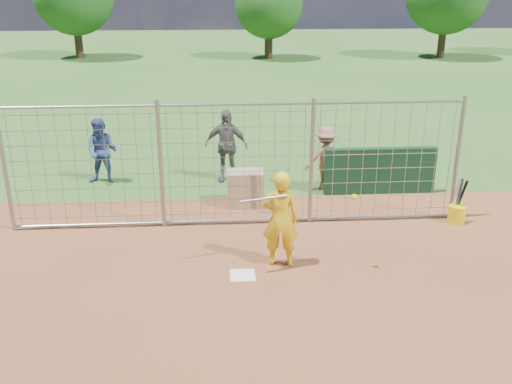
{
  "coord_description": "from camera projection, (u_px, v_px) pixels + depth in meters",
  "views": [
    {
      "loc": [
        -0.37,
        -8.8,
        4.76
      ],
      "look_at": [
        0.3,
        0.8,
        1.15
      ],
      "focal_mm": 40.0,
      "sensor_mm": 36.0,
      "label": 1
    }
  ],
  "objects": [
    {
      "name": "bucket_with_bats",
      "position": [
        457.0,
        212.0,
        11.77
      ],
      "size": [
        0.34,
        0.39,
        0.97
      ],
      "color": "yellow",
      "rests_on": "ground"
    },
    {
      "name": "home_plate",
      "position": [
        243.0,
        275.0,
        9.72
      ],
      "size": [
        0.43,
        0.43,
        0.02
      ],
      "primitive_type": "cube",
      "color": "silver",
      "rests_on": "ground"
    },
    {
      "name": "bystander_a",
      "position": [
        102.0,
        151.0,
        13.9
      ],
      "size": [
        0.86,
        0.71,
        1.62
      ],
      "primitive_type": "imported",
      "rotation": [
        0.0,
        0.0,
        -0.13
      ],
      "color": "navy",
      "rests_on": "ground"
    },
    {
      "name": "ground",
      "position": [
        242.0,
        270.0,
        9.91
      ],
      "size": [
        100.0,
        100.0,
        0.0
      ],
      "primitive_type": "plane",
      "color": "#2D591E",
      "rests_on": "ground"
    },
    {
      "name": "equipment_bin",
      "position": [
        245.0,
        188.0,
        12.62
      ],
      "size": [
        0.8,
        0.55,
        0.8
      ],
      "primitive_type": "cube",
      "rotation": [
        0.0,
        0.0,
        -0.0
      ],
      "color": "tan",
      "rests_on": "ground"
    },
    {
      "name": "equipment_in_play",
      "position": [
        285.0,
        198.0,
        9.41
      ],
      "size": [
        2.0,
        0.31,
        0.1
      ],
      "color": "silver",
      "rests_on": "ground"
    },
    {
      "name": "backstop_fence",
      "position": [
        237.0,
        166.0,
        11.34
      ],
      "size": [
        9.08,
        0.08,
        2.6
      ],
      "color": "gray",
      "rests_on": "ground"
    },
    {
      "name": "batter",
      "position": [
        280.0,
        219.0,
        9.82
      ],
      "size": [
        0.67,
        0.48,
        1.74
      ],
      "primitive_type": "imported",
      "rotation": [
        0.0,
        0.0,
        3.04
      ],
      "color": "yellow",
      "rests_on": "ground"
    },
    {
      "name": "bystander_b",
      "position": [
        226.0,
        145.0,
        14.03
      ],
      "size": [
        1.13,
        0.66,
        1.82
      ],
      "primitive_type": "imported",
      "rotation": [
        0.0,
        0.0,
        -0.21
      ],
      "color": "#595A5E",
      "rests_on": "ground"
    },
    {
      "name": "bystander_c",
      "position": [
        325.0,
        158.0,
        13.54
      ],
      "size": [
        1.1,
        0.79,
        1.54
      ],
      "primitive_type": "imported",
      "rotation": [
        0.0,
        0.0,
        3.38
      ],
      "color": "#8C634C",
      "rests_on": "ground"
    },
    {
      "name": "dugout_wall",
      "position": [
        380.0,
        171.0,
        13.31
      ],
      "size": [
        2.6,
        0.2,
        1.1
      ],
      "primitive_type": "cube",
      "color": "#11381E",
      "rests_on": "ground"
    }
  ]
}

